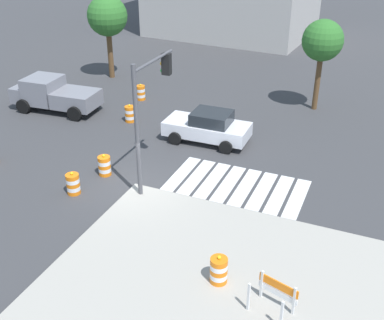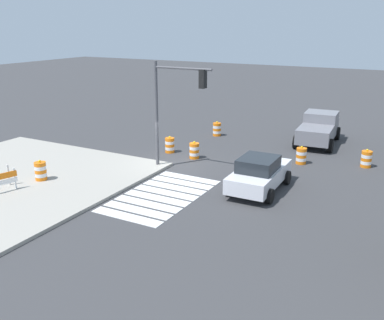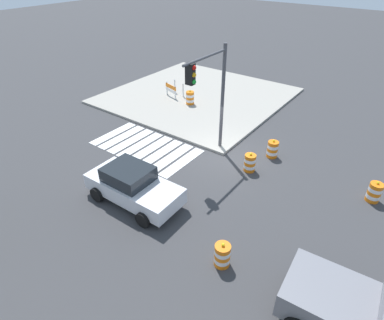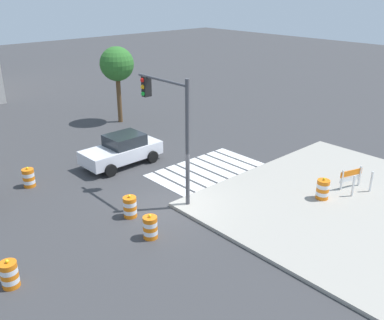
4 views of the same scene
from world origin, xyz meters
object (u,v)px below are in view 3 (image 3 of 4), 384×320
Objects in this scene: traffic_barrel_on_sidewalk at (190,98)px; traffic_light_pole at (211,86)px; sports_car at (133,185)px; traffic_barrel_median_near at (374,192)px; traffic_barrel_far_curb at (222,255)px; construction_barricade at (173,89)px; traffic_barrel_near_corner at (250,163)px; traffic_barrel_median_far at (273,149)px.

traffic_light_pole reaches higher than traffic_barrel_on_sidewalk.
sports_car is 10.44m from traffic_barrel_median_near.
traffic_barrel_far_curb is (-4.92, 0.66, -0.36)m from sports_car.
construction_barricade is (11.00, -10.74, 0.27)m from traffic_barrel_far_curb.
traffic_barrel_near_corner is 1.00× the size of traffic_barrel_median_far.
traffic_barrel_near_corner and traffic_barrel_median_near have the same top height.
traffic_barrel_near_corner is at bearing -71.11° from traffic_barrel_far_curb.
traffic_barrel_median_near is 0.19× the size of traffic_light_pole.
sports_car reaches higher than traffic_barrel_near_corner.
traffic_light_pole is at bearing -97.45° from sports_car.
sports_car is 5.86m from traffic_barrel_near_corner.
traffic_barrel_on_sidewalk reaches higher than traffic_barrel_far_curb.
traffic_barrel_median_near is 15.01m from construction_barricade.
traffic_barrel_on_sidewalk is at bearing 167.74° from construction_barricade.
traffic_barrel_near_corner is at bearing -176.27° from traffic_light_pole.
traffic_barrel_far_curb is at bearing 108.89° from traffic_barrel_near_corner.
traffic_barrel_near_corner is 1.00× the size of traffic_barrel_on_sidewalk.
traffic_barrel_on_sidewalk is (4.17, -9.67, -0.21)m from sports_car.
traffic_light_pole is (-4.81, 4.80, 3.31)m from traffic_barrel_on_sidewalk.
traffic_barrel_median_far is at bearing -143.14° from traffic_light_pole.
traffic_light_pole is at bearing 135.07° from traffic_barrel_on_sidewalk.
traffic_barrel_near_corner is 0.73× the size of construction_barricade.
construction_barricade reaches higher than traffic_barrel_near_corner.
traffic_barrel_median_far is 7.72m from traffic_barrel_far_curb.
traffic_barrel_far_curb is (-1.59, 7.55, 0.00)m from traffic_barrel_median_far.
traffic_barrel_on_sidewalk is (9.09, -10.33, 0.15)m from traffic_barrel_far_curb.
traffic_barrel_on_sidewalk is 1.95m from construction_barricade.
sports_car is 7.67m from traffic_barrel_median_far.
traffic_barrel_far_curb is (-1.95, 5.68, 0.00)m from traffic_barrel_near_corner.
traffic_barrel_median_near and traffic_barrel_median_far have the same top height.
construction_barricade is (1.91, -0.41, 0.12)m from traffic_barrel_on_sidewalk.
traffic_barrel_on_sidewalk is (7.15, -4.64, 0.15)m from traffic_barrel_near_corner.
traffic_barrel_median_near is (-5.43, -1.14, 0.00)m from traffic_barrel_near_corner.
traffic_barrel_median_near is at bearing 164.88° from construction_barricade.
traffic_barrel_median_near is (-8.41, -6.17, -0.36)m from sports_car.
traffic_barrel_near_corner is (-2.98, -5.03, -0.36)m from sports_car.
traffic_barrel_far_curb is (3.48, 6.83, 0.00)m from traffic_barrel_median_near.
construction_barricade is at bearing -44.32° from traffic_barrel_far_curb.
traffic_barrel_median_near is 13.06m from traffic_barrel_on_sidewalk.
traffic_barrel_median_near is 7.67m from traffic_barrel_far_curb.
traffic_barrel_near_corner is at bearing 79.33° from traffic_barrel_median_far.
traffic_barrel_near_corner is 0.19× the size of traffic_light_pole.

